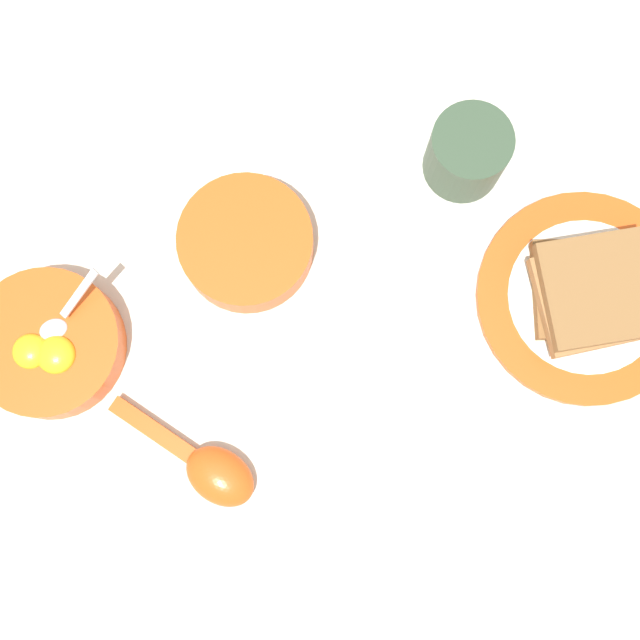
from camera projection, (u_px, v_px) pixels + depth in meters
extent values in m
plane|color=beige|center=(292.00, 287.00, 0.86)|extent=(3.00, 3.00, 0.00)
cylinder|color=#DB5119|center=(48.00, 344.00, 0.83)|extent=(0.14, 0.14, 0.04)
cylinder|color=white|center=(46.00, 343.00, 0.82)|extent=(0.12, 0.12, 0.02)
ellipsoid|color=yellow|center=(56.00, 355.00, 0.81)|extent=(0.04, 0.04, 0.02)
ellipsoid|color=yellow|center=(30.00, 351.00, 0.81)|extent=(0.03, 0.03, 0.02)
cylinder|color=black|center=(52.00, 354.00, 0.81)|extent=(0.03, 0.03, 0.00)
ellipsoid|color=silver|center=(53.00, 329.00, 0.81)|extent=(0.03, 0.02, 0.01)
cube|color=silver|center=(79.00, 293.00, 0.80)|extent=(0.05, 0.03, 0.03)
cylinder|color=#DB5119|center=(585.00, 298.00, 0.85)|extent=(0.21, 0.21, 0.01)
cylinder|color=white|center=(586.00, 296.00, 0.85)|extent=(0.15, 0.15, 0.00)
cube|color=brown|center=(590.00, 289.00, 0.84)|extent=(0.13, 0.12, 0.01)
cube|color=#9E7042|center=(596.00, 297.00, 0.82)|extent=(0.12, 0.11, 0.01)
cube|color=brown|center=(601.00, 289.00, 0.81)|extent=(0.12, 0.12, 0.01)
ellipsoid|color=#DB5119|center=(220.00, 476.00, 0.81)|extent=(0.08, 0.08, 0.03)
cube|color=#DB5119|center=(155.00, 431.00, 0.83)|extent=(0.07, 0.09, 0.01)
cylinder|color=#DB5119|center=(246.00, 244.00, 0.84)|extent=(0.13, 0.13, 0.04)
cylinder|color=white|center=(245.00, 240.00, 0.83)|extent=(0.10, 0.10, 0.01)
cylinder|color=#334733|center=(467.00, 153.00, 0.84)|extent=(0.08, 0.08, 0.07)
cylinder|color=#472B16|center=(472.00, 143.00, 0.81)|extent=(0.06, 0.06, 0.01)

